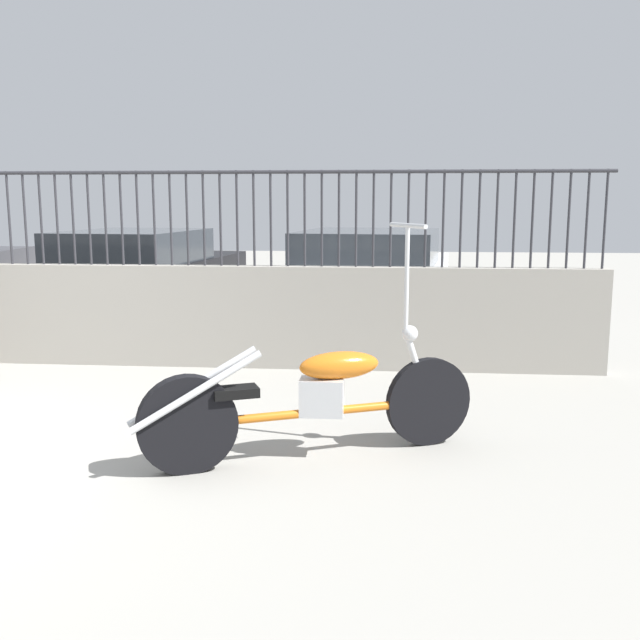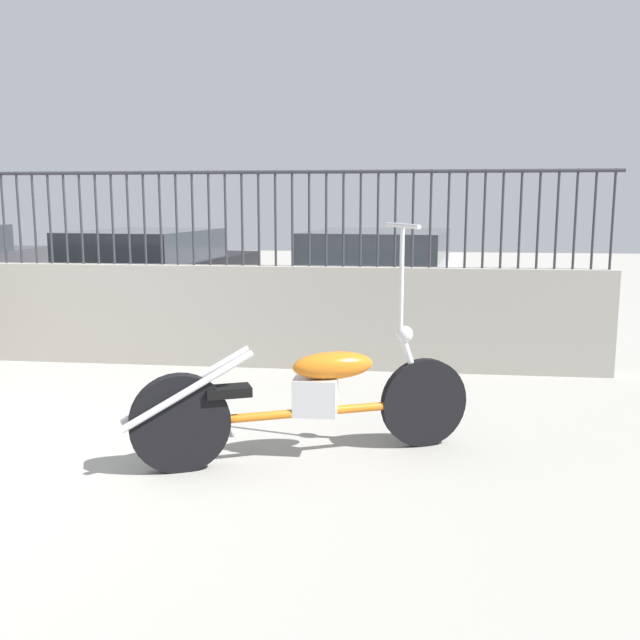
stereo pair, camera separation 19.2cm
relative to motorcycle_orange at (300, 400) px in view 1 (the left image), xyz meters
The scene contains 5 objects.
low_wall 3.82m from the motorcycle_orange, 137.85° to the left, with size 10.99×0.18×1.02m.
fence_railing 4.01m from the motorcycle_orange, 137.85° to the left, with size 10.99×0.04×0.93m.
motorcycle_orange is the anchor object (origin of this frame).
car_black 6.21m from the motorcycle_orange, 118.37° to the left, with size 2.22×4.68×1.25m.
car_white 5.06m from the motorcycle_orange, 85.97° to the left, with size 2.39×4.64×1.28m.
Camera 1 is at (3.35, -3.92, 1.65)m, focal length 40.00 mm.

